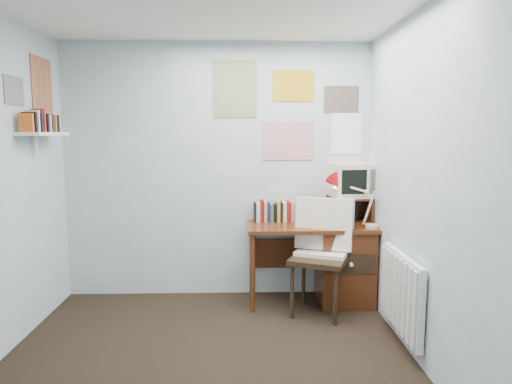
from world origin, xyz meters
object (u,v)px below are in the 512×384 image
desk_chair (319,260)px  tv_riser (349,210)px  desk (338,261)px  desk_lamp (373,204)px  radiator (401,293)px  crt_tv (352,179)px  wall_shelf (43,134)px

desk_chair → tv_riser: desk_chair is taller
desk → desk_lamp: bearing=-30.2°
desk_chair → tv_riser: bearing=72.7°
radiator → crt_tv: bearing=98.1°
desk_chair → wall_shelf: bearing=-154.6°
desk → desk_chair: bearing=-128.3°
desk → crt_tv: crt_tv is taller
radiator → wall_shelf: size_ratio=1.29×
desk_chair → tv_riser: size_ratio=2.53×
desk_lamp → radiator: size_ratio=0.55×
tv_riser → wall_shelf: 2.83m
desk → crt_tv: 0.81m
desk → crt_tv: bearing=43.3°
tv_riser → crt_tv: size_ratio=1.06×
desk → crt_tv: size_ratio=3.19×
desk_lamp → radiator: desk_lamp is taller
radiator → wall_shelf: 3.15m
tv_riser → radiator: size_ratio=0.50×
desk_chair → desk_lamp: (0.51, 0.15, 0.48)m
tv_riser → crt_tv: 0.30m
desk_chair → radiator: bearing=-26.2°
desk → wall_shelf: (-2.57, -0.38, 1.21)m
desk → wall_shelf: 2.87m
desk → tv_riser: size_ratio=3.00×
desk_chair → desk_lamp: desk_lamp is taller
tv_riser → desk: bearing=-137.0°
desk_lamp → radiator: (0.02, -0.77, -0.56)m
desk_chair → crt_tv: size_ratio=2.69×
crt_tv → radiator: crt_tv is taller
crt_tv → tv_riser: bearing=-143.5°
desk → tv_riser: bearing=43.0°
wall_shelf → radiator: bearing=-10.9°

